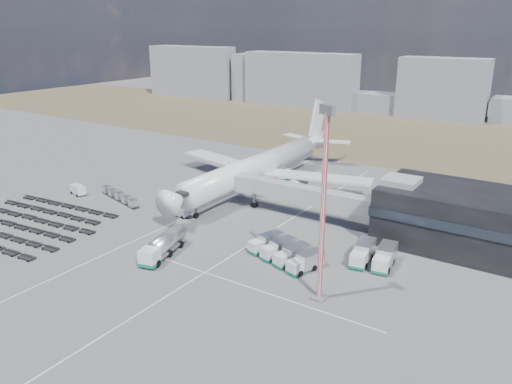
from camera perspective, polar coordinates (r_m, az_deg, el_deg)
The scene contains 16 objects.
ground at distance 93.61m, azimuth -10.40°, elevation -4.61°, with size 420.00×420.00×0.00m, color #565659.
grass_strip at distance 185.31m, azimuth 13.79°, elevation 6.72°, with size 420.00×90.00×0.01m, color brown.
lane_markings at distance 89.71m, azimuth -4.52°, elevation -5.40°, with size 47.12×110.00×0.01m.
terminal at distance 91.64m, azimuth 23.31°, elevation -2.86°, with size 30.40×16.40×11.00m.
jet_bridge at distance 98.29m, azimuth 4.48°, elevation -0.06°, with size 30.30×3.80×7.05m.
airliner at distance 115.85m, azimuth 0.50°, elevation 3.01°, with size 51.59×64.53×17.62m.
skyline at distance 222.42m, azimuth 16.49°, elevation 11.42°, with size 277.21×25.75×25.83m.
fuel_tanker at distance 84.12m, azimuth -10.56°, elevation -6.01°, with size 5.38×11.60×3.64m.
pushback_tug at distance 100.68m, azimuth -8.58°, elevation -2.35°, with size 3.46×1.95×1.54m, color silver.
utility_van at distance 118.93m, azimuth -19.67°, elevation 0.21°, with size 4.14×1.87×2.22m, color silver.
catering_truck at distance 122.37m, azimuth 2.76°, elevation 1.89°, with size 3.95×5.85×2.49m.
service_trucks_near at distance 81.57m, azimuth 3.33°, elevation -6.84°, with size 13.02×9.60×2.59m.
service_trucks_far at distance 82.12m, azimuth 13.30°, elevation -7.02°, with size 6.88×7.93×2.93m.
uld_row at distance 112.43m, azimuth -15.35°, elevation -0.46°, with size 14.70×5.42×1.63m.
baggage_dollies at distance 106.11m, azimuth -25.09°, elevation -3.10°, with size 32.54×24.75×0.71m.
floodlight_mast at distance 66.16m, azimuth 7.67°, elevation -1.77°, with size 2.54×2.09×27.04m.
Camera 1 is at (60.74, -61.25, 36.36)m, focal length 35.00 mm.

